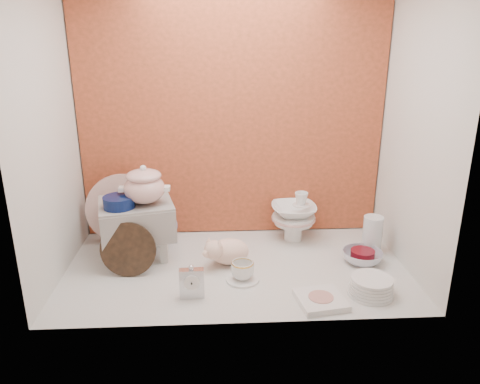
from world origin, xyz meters
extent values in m
plane|color=silver|center=(0.00, 0.00, 0.00)|extent=(1.80, 1.80, 0.00)
cube|color=#C95332|center=(0.00, 0.50, 0.75)|extent=(1.80, 0.06, 1.50)
cube|color=silver|center=(-0.90, 0.00, 0.75)|extent=(0.06, 1.00, 1.50)
cube|color=silver|center=(0.90, 0.00, 0.75)|extent=(0.06, 1.00, 1.50)
cylinder|color=#091748|center=(-0.61, 0.08, 0.35)|extent=(0.21, 0.21, 0.06)
imported|color=white|center=(-0.45, 0.37, 0.12)|extent=(0.23, 0.23, 0.24)
cube|color=silver|center=(-0.22, -0.28, 0.08)|extent=(0.12, 0.04, 0.17)
ellipsoid|color=beige|center=(-0.04, 0.04, 0.08)|extent=(0.29, 0.22, 0.16)
cylinder|color=white|center=(0.02, -0.14, 0.01)|extent=(0.21, 0.21, 0.01)
imported|color=white|center=(0.02, -0.14, 0.06)|extent=(0.12, 0.12, 0.09)
cube|color=white|center=(0.37, -0.36, 0.01)|extent=(0.24, 0.24, 0.03)
cylinder|color=white|center=(0.63, -0.30, 0.04)|extent=(0.22, 0.22, 0.09)
imported|color=silver|center=(0.69, 0.02, 0.03)|extent=(0.24, 0.24, 0.07)
cylinder|color=silver|center=(0.77, 0.14, 0.11)|extent=(0.12, 0.12, 0.22)
camera|label=1|loc=(-0.10, -2.19, 1.18)|focal=34.36mm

